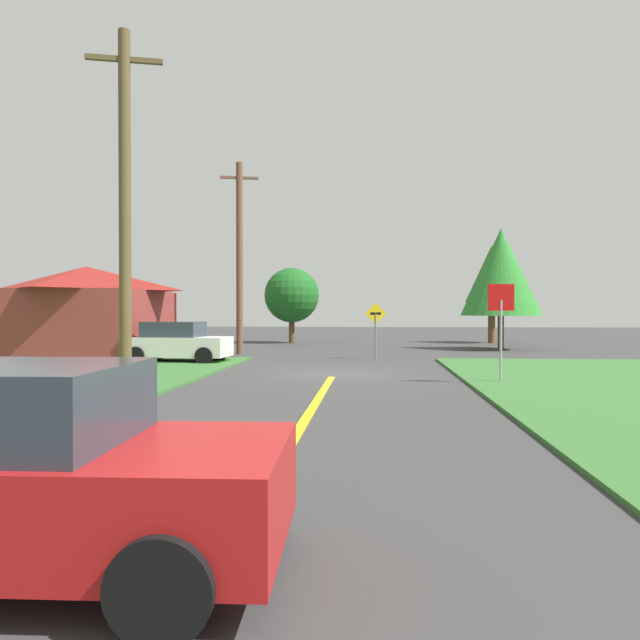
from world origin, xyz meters
TOP-DOWN VIEW (x-y plane):
  - ground_plane at (0.00, 0.00)m, footprint 120.00×120.00m
  - lane_stripe_center at (0.00, -8.00)m, footprint 0.20×14.00m
  - stop_sign at (4.82, -2.38)m, footprint 0.74×0.14m
  - car_behind_on_main_road at (-1.55, -15.53)m, footprint 4.17×2.25m
  - parked_car_near_building at (-6.39, 3.78)m, footprint 4.03×2.23m
  - utility_pole_near at (-4.69, -5.55)m, footprint 1.77×0.60m
  - utility_pole_mid at (-5.01, 8.89)m, footprint 1.77×0.56m
  - direction_sign at (1.38, 6.28)m, footprint 0.90×0.19m
  - oak_tree_left at (8.82, 20.39)m, footprint 3.31×3.31m
  - pine_tree_center at (-3.87, 19.23)m, footprint 3.48×3.48m
  - oak_tree_right at (8.01, 13.45)m, footprint 4.20×4.20m
  - barn at (-11.35, 6.43)m, footprint 6.57×7.32m

SIDE VIEW (x-z plane):
  - ground_plane at x=0.00m, z-range 0.00..0.00m
  - lane_stripe_center at x=0.00m, z-range 0.00..0.01m
  - parked_car_near_building at x=-6.39m, z-range -0.01..1.61m
  - car_behind_on_main_road at x=-1.55m, z-range 0.00..1.62m
  - direction_sign at x=1.38m, z-range 0.29..2.67m
  - stop_sign at x=4.82m, z-range 0.57..3.36m
  - barn at x=-11.35m, z-range 0.00..4.00m
  - pine_tree_center at x=-3.87m, z-range 0.64..5.43m
  - oak_tree_right at x=8.01m, z-range 0.89..7.31m
  - oak_tree_left at x=8.82m, z-range 1.26..7.51m
  - utility_pole_near at x=-4.69m, z-range 0.13..8.90m
  - utility_pole_mid at x=-5.01m, z-range 0.11..9.15m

